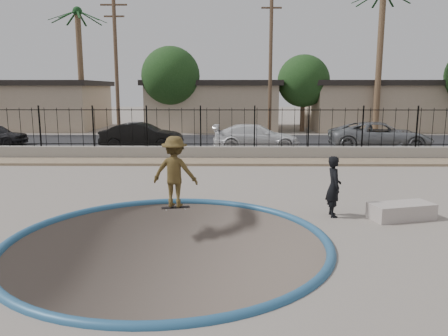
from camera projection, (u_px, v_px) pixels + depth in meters
name	position (u px, v px, depth m)	size (l,w,h in m)	color
ground	(203.00, 175.00, 22.37)	(120.00, 120.00, 2.20)	#6E655C
bowl_pit	(168.00, 242.00, 9.38)	(6.84, 6.84, 1.80)	#50473E
coping_ring	(168.00, 242.00, 9.38)	(7.04, 7.04, 0.20)	#26557C
rock_strip	(199.00, 162.00, 19.41)	(42.00, 1.60, 0.11)	tan
retaining_wall	(201.00, 153.00, 20.45)	(42.00, 0.45, 0.60)	gray
fence	(201.00, 127.00, 20.23)	(40.00, 0.04, 1.80)	black
street	(208.00, 142.00, 27.09)	(90.00, 8.00, 0.04)	black
house_west	(33.00, 105.00, 36.24)	(11.60, 8.60, 3.90)	tan
house_center	(213.00, 105.00, 36.09)	(10.60, 8.60, 3.90)	tan
house_east	(383.00, 105.00, 35.95)	(12.60, 8.60, 3.90)	tan
palm_mid	(79.00, 43.00, 32.89)	(2.30, 2.30, 9.30)	brown
palm_right	(381.00, 30.00, 30.58)	(2.30, 2.30, 10.30)	brown
utility_pole_left	(116.00, 66.00, 28.28)	(1.70, 0.24, 9.00)	#473323
utility_pole_mid	(271.00, 62.00, 28.14)	(1.70, 0.24, 9.50)	#473323
street_tree_left	(171.00, 76.00, 32.28)	(4.32, 4.32, 6.36)	#473323
street_tree_mid	(303.00, 81.00, 33.22)	(3.96, 3.96, 5.83)	#473323
skater	(175.00, 175.00, 11.77)	(1.24, 0.71, 1.92)	brown
skateboard	(176.00, 208.00, 11.93)	(0.79, 0.34, 0.07)	black
videographer	(334.00, 186.00, 11.19)	(0.57, 0.38, 1.57)	black
concrete_ledge	(401.00, 211.00, 11.06)	(1.60, 0.70, 0.40)	#A89C95
car_b	(142.00, 136.00, 23.45)	(1.51, 4.33, 1.43)	black
car_c	(256.00, 137.00, 23.40)	(1.89, 4.64, 1.35)	white
car_d	(380.00, 136.00, 23.32)	(2.46, 5.34, 1.48)	gray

